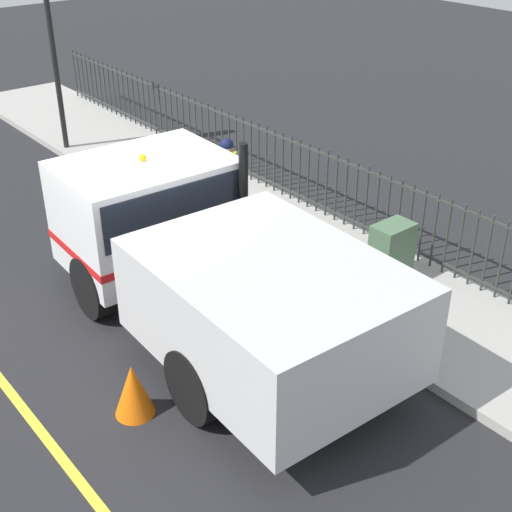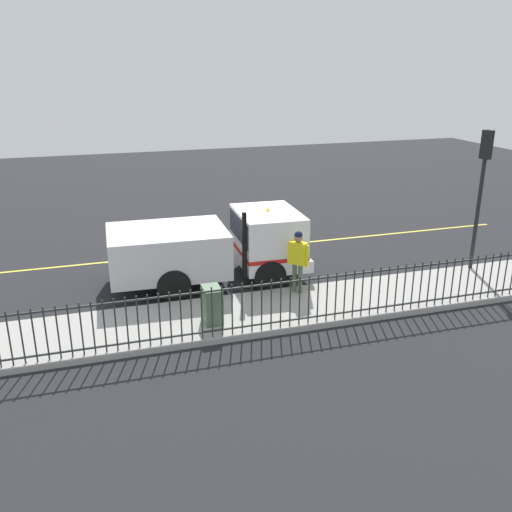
{
  "view_description": "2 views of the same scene",
  "coord_description": "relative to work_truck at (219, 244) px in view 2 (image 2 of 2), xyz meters",
  "views": [
    {
      "loc": [
        -4.41,
        -8.4,
        5.91
      ],
      "look_at": [
        1.57,
        -1.1,
        0.64
      ],
      "focal_mm": 49.22,
      "sensor_mm": 36.0,
      "label": 1
    },
    {
      "loc": [
        15.9,
        -5.07,
        6.41
      ],
      "look_at": [
        1.09,
        -0.41,
        0.96
      ],
      "focal_mm": 39.15,
      "sensor_mm": 36.0,
      "label": 2
    }
  ],
  "objects": [
    {
      "name": "worker_standing",
      "position": [
        1.83,
        1.82,
        0.05
      ],
      "size": [
        0.54,
        0.51,
        1.83
      ],
      "rotation": [
        0.0,
        0.0,
        -2.45
      ],
      "color": "yellow",
      "rests_on": "sidewalk_slab"
    },
    {
      "name": "traffic_light_near",
      "position": [
        1.64,
        7.83,
        1.99
      ],
      "size": [
        0.32,
        0.24,
        4.33
      ],
      "rotation": [
        0.0,
        0.0,
        3.25
      ],
      "color": "black",
      "rests_on": "sidewalk_slab"
    },
    {
      "name": "traffic_cone",
      "position": [
        -1.75,
        -0.97,
        -0.85
      ],
      "size": [
        0.5,
        0.5,
        0.71
      ],
      "primitive_type": "cone",
      "color": "orange",
      "rests_on": "ground"
    },
    {
      "name": "work_truck",
      "position": [
        0.0,
        0.0,
        0.0
      ],
      "size": [
        2.74,
        5.95,
        2.43
      ],
      "rotation": [
        0.0,
        0.0,
        -0.04
      ],
      "color": "white",
      "rests_on": "ground"
    },
    {
      "name": "lane_marking",
      "position": [
        -2.8,
        1.36,
        -1.21
      ],
      "size": [
        0.12,
        21.43,
        0.01
      ],
      "primitive_type": "cube",
      "color": "yellow",
      "rests_on": "ground"
    },
    {
      "name": "utility_cabinet",
      "position": [
        2.97,
        -0.92,
        -0.6
      ],
      "size": [
        0.65,
        0.44,
        0.94
      ],
      "primitive_type": "cube",
      "color": "#4C6B4C",
      "rests_on": "sidewalk_slab"
    },
    {
      "name": "ground_plane",
      "position": [
        -0.38,
        1.36,
        -1.21
      ],
      "size": [
        52.38,
        52.38,
        0.0
      ],
      "primitive_type": "plane",
      "color": "#232326",
      "rests_on": "ground"
    },
    {
      "name": "iron_fence",
      "position": [
        3.77,
        1.36,
        -0.41
      ],
      "size": [
        0.04,
        20.27,
        1.29
      ],
      "color": "#2D332D",
      "rests_on": "sidewalk_slab"
    },
    {
      "name": "sidewalk_slab",
      "position": [
        2.66,
        1.36,
        -1.14
      ],
      "size": [
        2.52,
        23.81,
        0.14
      ],
      "primitive_type": "cube",
      "color": "#A3A099",
      "rests_on": "ground"
    }
  ]
}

